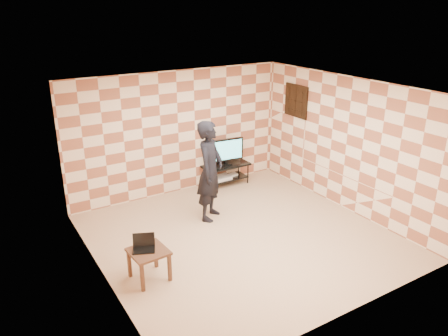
{
  "coord_description": "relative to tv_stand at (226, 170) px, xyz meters",
  "views": [
    {
      "loc": [
        -3.93,
        -5.8,
        4.02
      ],
      "look_at": [
        0.0,
        0.6,
        1.15
      ],
      "focal_mm": 35.0,
      "sensor_mm": 36.0,
      "label": 1
    }
  ],
  "objects": [
    {
      "name": "wall_art",
      "position": [
        1.42,
        -0.67,
        1.58
      ],
      "size": [
        0.04,
        0.72,
        0.72
      ],
      "color": "black",
      "rests_on": "wall_right"
    },
    {
      "name": "wall_left",
      "position": [
        -3.55,
        -2.22,
        0.98
      ],
      "size": [
        0.02,
        5.0,
        2.7
      ],
      "primitive_type": "cube",
      "color": "beige",
      "rests_on": "ground"
    },
    {
      "name": "tv_stand",
      "position": [
        0.0,
        0.0,
        0.0
      ],
      "size": [
        1.1,
        0.49,
        0.5
      ],
      "color": "black",
      "rests_on": "floor"
    },
    {
      "name": "wall_back",
      "position": [
        -1.05,
        0.28,
        0.98
      ],
      "size": [
        5.0,
        0.02,
        2.7
      ],
      "primitive_type": "cube",
      "color": "beige",
      "rests_on": "ground"
    },
    {
      "name": "ceiling",
      "position": [
        -1.05,
        -2.22,
        2.33
      ],
      "size": [
        5.0,
        5.0,
        0.02
      ],
      "primitive_type": "cube",
      "color": "white",
      "rests_on": "wall_back"
    },
    {
      "name": "side_table",
      "position": [
        -2.96,
        -2.55,
        0.04
      ],
      "size": [
        0.58,
        0.58,
        0.5
      ],
      "color": "#3E1E11",
      "rests_on": "floor"
    },
    {
      "name": "wall_front",
      "position": [
        -1.05,
        -4.72,
        0.98
      ],
      "size": [
        5.0,
        0.02,
        2.7
      ],
      "primitive_type": "cube",
      "color": "beige",
      "rests_on": "ground"
    },
    {
      "name": "person",
      "position": [
        -1.13,
        -1.25,
        0.62
      ],
      "size": [
        0.85,
        0.83,
        1.97
      ],
      "primitive_type": "imported",
      "rotation": [
        0.0,
        0.0,
        0.71
      ],
      "color": "black",
      "rests_on": "floor"
    },
    {
      "name": "wall_right",
      "position": [
        1.45,
        -2.22,
        0.98
      ],
      "size": [
        0.02,
        5.0,
        2.7
      ],
      "primitive_type": "cube",
      "color": "beige",
      "rests_on": "ground"
    },
    {
      "name": "game_console",
      "position": [
        0.2,
        0.03,
        -0.17
      ],
      "size": [
        0.22,
        0.17,
        0.05
      ],
      "primitive_type": "cube",
      "rotation": [
        0.0,
        0.0,
        0.08
      ],
      "color": "silver",
      "rests_on": "tv_stand"
    },
    {
      "name": "tv",
      "position": [
        0.0,
        -0.0,
        0.47
      ],
      "size": [
        0.85,
        0.19,
        0.61
      ],
      "color": "black",
      "rests_on": "tv_stand"
    },
    {
      "name": "floor",
      "position": [
        -1.05,
        -2.22,
        -0.37
      ],
      "size": [
        5.0,
        5.0,
        0.0
      ],
      "primitive_type": "plane",
      "color": "tan",
      "rests_on": "ground"
    },
    {
      "name": "dvd_player",
      "position": [
        -0.16,
        -0.02,
        -0.16
      ],
      "size": [
        0.46,
        0.33,
        0.08
      ],
      "primitive_type": "cube",
      "rotation": [
        0.0,
        0.0,
        0.02
      ],
      "color": "silver",
      "rests_on": "tv_stand"
    },
    {
      "name": "laptop",
      "position": [
        -3.0,
        -2.47,
        0.18
      ],
      "size": [
        0.41,
        0.38,
        0.22
      ],
      "color": "black",
      "rests_on": "side_table"
    }
  ]
}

